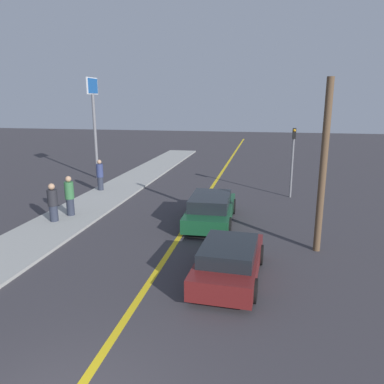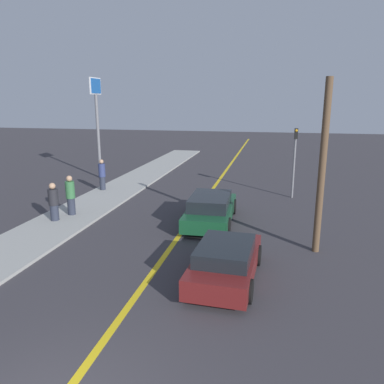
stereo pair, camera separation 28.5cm
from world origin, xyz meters
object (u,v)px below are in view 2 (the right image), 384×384
pedestrian_mid_group (71,195)px  utility_pole (322,169)px  pedestrian_near_curb (54,202)px  car_ahead_center (211,209)px  roadside_sign (97,109)px  pedestrian_far_standing (102,175)px  traffic_light (295,155)px  car_near_right_lane (226,261)px

pedestrian_mid_group → utility_pole: utility_pole is taller
pedestrian_near_curb → utility_pole: (10.77, -0.90, 2.04)m
car_ahead_center → roadside_sign: (-9.02, 7.98, 4.01)m
pedestrian_near_curb → roadside_sign: roadside_sign is taller
roadside_sign → pedestrian_near_curb: bearing=-75.7°
pedestrian_far_standing → pedestrian_mid_group: bearing=-80.9°
car_ahead_center → traffic_light: bearing=53.3°
pedestrian_mid_group → traffic_light: 11.55m
car_ahead_center → roadside_sign: size_ratio=0.70×
car_near_right_lane → pedestrian_far_standing: 12.70m
roadside_sign → pedestrian_far_standing: bearing=-62.4°
pedestrian_mid_group → pedestrian_near_curb: bearing=-106.6°
car_near_right_lane → utility_pole: (2.83, 2.80, 2.38)m
traffic_light → pedestrian_near_curb: bearing=-147.2°
utility_pole → car_ahead_center: bearing=150.6°
pedestrian_near_curb → pedestrian_far_standing: 5.79m
car_ahead_center → pedestrian_far_standing: 8.34m
car_near_right_lane → pedestrian_mid_group: 8.96m
roadside_sign → utility_pole: roadside_sign is taller
utility_pole → traffic_light: bearing=94.0°
car_near_right_lane → traffic_light: (2.31, 10.30, 1.75)m
pedestrian_near_curb → car_ahead_center: bearing=12.2°
car_near_right_lane → car_ahead_center: (-1.32, 5.14, 0.04)m
pedestrian_far_standing → roadside_sign: size_ratio=0.27×
pedestrian_near_curb → utility_pole: bearing=-4.8°
pedestrian_far_standing → utility_pole: (11.27, -6.67, 1.97)m
car_near_right_lane → pedestrian_far_standing: (-8.44, 9.48, 0.41)m
car_ahead_center → pedestrian_near_curb: size_ratio=2.80×
pedestrian_near_curb → roadside_sign: size_ratio=0.25×
pedestrian_mid_group → roadside_sign: (-2.68, 8.49, 3.62)m
pedestrian_near_curb → utility_pole: size_ratio=0.28×
pedestrian_far_standing → traffic_light: traffic_light is taller
traffic_light → roadside_sign: (-12.65, 2.81, 2.30)m
traffic_light → utility_pole: utility_pole is taller
car_ahead_center → roadside_sign: bearing=136.9°
car_ahead_center → utility_pole: bearing=-31.0°
car_ahead_center → pedestrian_near_curb: 6.78m
car_near_right_lane → utility_pole: bearing=47.4°
car_ahead_center → pedestrian_far_standing: size_ratio=2.61×
pedestrian_mid_group → pedestrian_far_standing: size_ratio=1.02×
pedestrian_far_standing → car_near_right_lane: bearing=-48.3°
traffic_light → roadside_sign: size_ratio=0.57×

